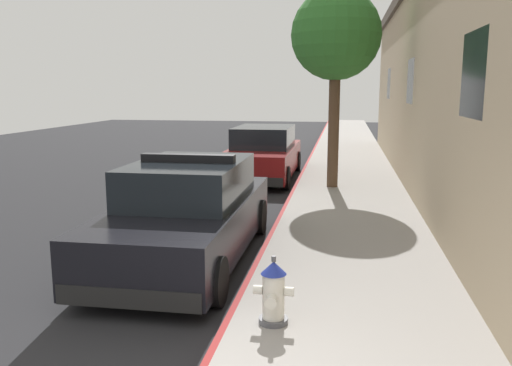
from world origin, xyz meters
The scene contains 7 objects.
ground_plane centered at (-4.62, 10.00, -0.10)m, with size 28.16×60.00×0.20m, color #232326.
sidewalk_pavement centered at (1.38, 10.00, 0.08)m, with size 2.76×60.00×0.17m, color gray.
curb_painted_edge centered at (-0.04, 10.00, 0.08)m, with size 0.08×60.00×0.17m, color maroon.
police_cruiser centered at (-1.21, 4.38, 0.74)m, with size 1.94×4.84×1.68m.
parked_car_silver_ahead centered at (-1.19, 12.17, 0.74)m, with size 1.94×4.84×1.56m.
fire_hydrant centered at (0.47, 1.91, 0.51)m, with size 0.44×0.40×0.76m.
street_tree centered at (0.91, 10.25, 3.96)m, with size 2.25×2.25×4.97m.
Camera 1 is at (1.17, -3.45, 2.69)m, focal length 37.08 mm.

